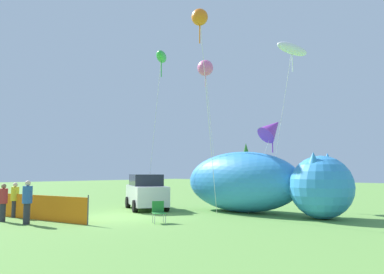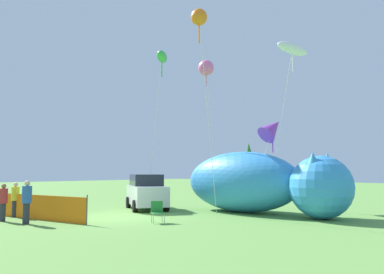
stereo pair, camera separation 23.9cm
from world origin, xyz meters
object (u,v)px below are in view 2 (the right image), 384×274
at_px(spectator_in_white_shirt, 3,201).
at_px(kite_pink_octopus, 206,68).
at_px(spectator_in_green_shirt, 27,200).
at_px(inflatable_cat, 258,185).
at_px(kite_purple_delta, 272,129).
at_px(folding_chair, 157,211).
at_px(kite_orange_flower, 199,18).
at_px(kite_white_ghost, 292,49).
at_px(kite_green_fish, 162,57).
at_px(parked_car, 146,192).
at_px(spectator_in_yellow_shirt, 15,198).

xyz_separation_m(spectator_in_white_shirt, kite_pink_octopus, (0.39, 12.51, 8.24)).
bearing_deg(spectator_in_green_shirt, inflatable_cat, 65.30).
xyz_separation_m(inflatable_cat, kite_purple_delta, (0.18, 1.19, 2.97)).
bearing_deg(folding_chair, kite_purple_delta, 109.73).
relative_size(spectator_in_white_shirt, kite_orange_flower, 0.16).
bearing_deg(kite_white_ghost, kite_purple_delta, -122.71).
xyz_separation_m(kite_green_fish, kite_pink_octopus, (0.64, 3.40, -0.15)).
xyz_separation_m(spectator_in_white_shirt, kite_orange_flower, (5.14, 6.89, 8.67)).
xyz_separation_m(parked_car, spectator_in_white_shirt, (-0.39, -7.51, -0.09)).
bearing_deg(kite_green_fish, kite_orange_flower, -22.41).
xyz_separation_m(kite_orange_flower, kite_white_ghost, (1.80, 5.61, -0.64)).
relative_size(kite_orange_flower, kite_green_fish, 1.03).
relative_size(kite_white_ghost, kite_purple_delta, 1.81).
bearing_deg(spectator_in_white_shirt, kite_purple_delta, 61.32).
distance_m(spectator_in_green_shirt, kite_white_ghost, 15.45).
distance_m(spectator_in_green_shirt, kite_pink_octopus, 14.65).
bearing_deg(folding_chair, spectator_in_green_shirt, -101.87).
distance_m(spectator_in_yellow_shirt, spectator_in_white_shirt, 1.48).
relative_size(spectator_in_white_shirt, kite_pink_octopus, 0.17).
bearing_deg(spectator_in_green_shirt, kite_pink_octopus, 95.42).
bearing_deg(spectator_in_yellow_shirt, spectator_in_green_shirt, -10.90).
bearing_deg(parked_car, kite_green_fish, 139.15).
height_order(spectator_in_yellow_shirt, kite_orange_flower, kite_orange_flower).
distance_m(kite_white_ghost, kite_purple_delta, 4.65).
xyz_separation_m(parked_car, kite_purple_delta, (5.86, 3.91, 3.46)).
xyz_separation_m(parked_car, kite_orange_flower, (4.76, -0.62, 8.58)).
bearing_deg(kite_purple_delta, spectator_in_green_shirt, -113.10).
relative_size(spectator_in_green_shirt, kite_purple_delta, 0.34).
bearing_deg(kite_green_fish, kite_pink_octopus, 79.41).
xyz_separation_m(inflatable_cat, spectator_in_yellow_shirt, (-7.23, -9.31, -0.58)).
relative_size(parked_car, kite_white_ghost, 0.47).
height_order(spectator_in_yellow_shirt, kite_white_ghost, kite_white_ghost).
bearing_deg(kite_green_fish, spectator_in_green_shirt, -78.42).
relative_size(folding_chair, spectator_in_green_shirt, 0.51).
relative_size(spectator_in_yellow_shirt, kite_orange_flower, 0.16).
xyz_separation_m(folding_chair, kite_pink_octopus, (-4.67, 8.08, 8.62)).
bearing_deg(inflatable_cat, kite_green_fish, -172.70).
height_order(parked_car, spectator_in_yellow_shirt, parked_car).
bearing_deg(kite_pink_octopus, kite_orange_flower, -49.80).
bearing_deg(parked_car, spectator_in_yellow_shirt, -75.57).
bearing_deg(spectator_in_white_shirt, spectator_in_yellow_shirt, 141.83).
height_order(kite_orange_flower, kite_purple_delta, kite_orange_flower).
relative_size(parked_car, kite_pink_octopus, 0.46).
height_order(parked_car, kite_pink_octopus, kite_pink_octopus).
bearing_deg(kite_white_ghost, spectator_in_white_shirt, -119.04).
height_order(folding_chair, kite_pink_octopus, kite_pink_octopus).
bearing_deg(parked_car, kite_white_ghost, 65.00).
xyz_separation_m(spectator_in_white_shirt, kite_white_ghost, (6.94, 12.50, 8.03)).
relative_size(folding_chair, kite_orange_flower, 0.09).
bearing_deg(spectator_in_yellow_shirt, kite_pink_octopus, 82.34).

